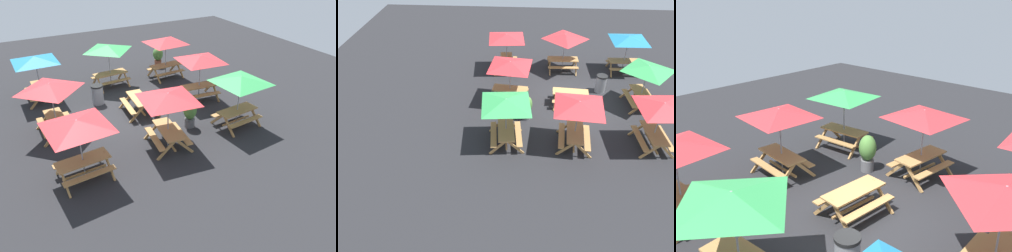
# 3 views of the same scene
# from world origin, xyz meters

# --- Properties ---
(ground_plane) EXTENTS (30.94, 30.94, 0.00)m
(ground_plane) POSITION_xyz_m (0.00, 0.00, 0.00)
(ground_plane) COLOR #232326
(ground_plane) RESTS_ON ground
(picnic_table_0) EXTENTS (2.81, 2.81, 2.34)m
(picnic_table_0) POSITION_xyz_m (-0.18, 3.18, 1.99)
(picnic_table_0) COLOR #A87A44
(picnic_table_0) RESTS_ON ground
(picnic_table_1) EXTENTS (2.82, 2.82, 2.34)m
(picnic_table_1) POSITION_xyz_m (-3.58, 3.17, 1.99)
(picnic_table_1) COLOR #A87A44
(picnic_table_1) RESTS_ON ground
(picnic_table_3) EXTENTS (2.82, 2.82, 2.34)m
(picnic_table_3) POSITION_xyz_m (-3.56, 0.17, 1.99)
(picnic_table_3) COLOR #A87A44
(picnic_table_3) RESTS_ON ground
(picnic_table_4) EXTENTS (1.65, 1.89, 0.81)m
(picnic_table_4) POSITION_xyz_m (-0.31, 0.07, 0.56)
(picnic_table_4) COLOR #A87A44
(picnic_table_4) RESTS_ON ground
(picnic_table_6) EXTENTS (2.04, 2.04, 2.34)m
(picnic_table_6) POSITION_xyz_m (3.48, 0.19, 1.99)
(picnic_table_6) COLOR #A87A44
(picnic_table_6) RESTS_ON ground
(picnic_table_8) EXTENTS (2.15, 2.15, 2.34)m
(picnic_table_8) POSITION_xyz_m (-0.20, -3.52, 1.99)
(picnic_table_8) COLOR #A87A44
(picnic_table_8) RESTS_ON ground
(potted_plant_1) EXTENTS (0.58, 0.58, 1.27)m
(potted_plant_1) POSITION_xyz_m (-1.71, 2.32, 0.71)
(potted_plant_1) COLOR #59595B
(potted_plant_1) RESTS_ON ground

